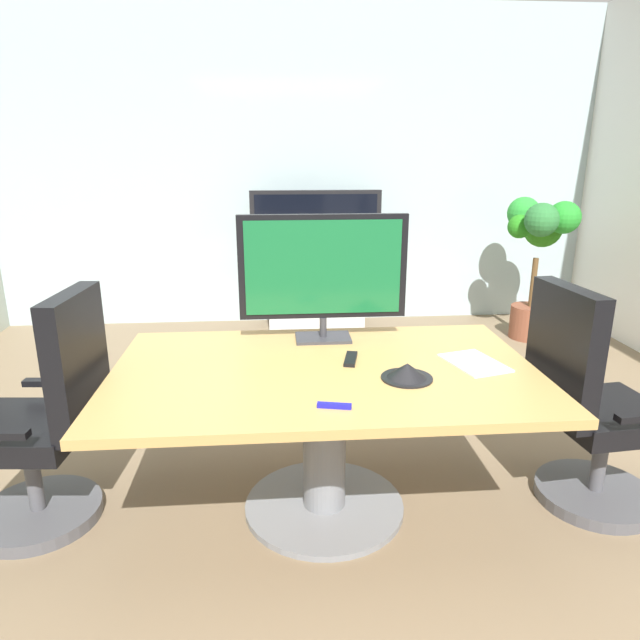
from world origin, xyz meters
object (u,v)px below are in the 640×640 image
at_px(conference_table, 324,406).
at_px(remote_control, 351,359).
at_px(office_chair_left, 47,431).
at_px(conference_phone, 407,372).
at_px(tv_monitor, 324,270).
at_px(potted_plant, 539,244).
at_px(office_chair_right, 588,417).
at_px(wall_display_unit, 316,283).

distance_m(conference_table, remote_control, 0.25).
relative_size(office_chair_left, conference_phone, 4.95).
bearing_deg(remote_control, conference_table, -134.37).
xyz_separation_m(conference_table, tv_monitor, (0.03, 0.41, 0.54)).
height_order(tv_monitor, potted_plant, tv_monitor).
bearing_deg(conference_phone, potted_plant, 55.54).
bearing_deg(potted_plant, office_chair_right, -109.40).
xyz_separation_m(office_chair_right, wall_display_unit, (-1.06, 2.93, -0.01)).
relative_size(office_chair_right, tv_monitor, 1.30).
bearing_deg(conference_phone, conference_table, 156.22).
height_order(tv_monitor, remote_control, tv_monitor).
xyz_separation_m(tv_monitor, remote_control, (0.10, -0.33, -0.35)).
height_order(wall_display_unit, potted_plant, wall_display_unit).
bearing_deg(conference_table, office_chair_right, -2.12).
xyz_separation_m(office_chair_left, wall_display_unit, (1.42, 2.87, -0.01)).
bearing_deg(tv_monitor, remote_control, -73.56).
xyz_separation_m(office_chair_left, remote_control, (1.37, 0.06, 0.28)).
bearing_deg(potted_plant, remote_control, -130.13).
distance_m(tv_monitor, conference_phone, 0.72).
relative_size(potted_plant, conference_phone, 5.71).
xyz_separation_m(office_chair_left, office_chair_right, (2.48, -0.06, 0.00)).
xyz_separation_m(conference_table, wall_display_unit, (0.18, 2.88, -0.10)).
xyz_separation_m(conference_table, conference_phone, (0.34, -0.15, 0.22)).
xyz_separation_m(office_chair_right, remote_control, (-1.11, 0.13, 0.28)).
height_order(conference_table, conference_phone, conference_phone).
bearing_deg(wall_display_unit, conference_table, -93.51).
relative_size(office_chair_left, tv_monitor, 1.30).
bearing_deg(conference_phone, office_chair_right, 6.52).
height_order(potted_plant, remote_control, potted_plant).
distance_m(wall_display_unit, conference_phone, 3.05).
height_order(potted_plant, conference_phone, potted_plant).
bearing_deg(office_chair_left, office_chair_right, 93.30).
bearing_deg(conference_table, conference_phone, -23.78).
height_order(wall_display_unit, remote_control, wall_display_unit).
bearing_deg(potted_plant, conference_phone, -124.46).
relative_size(conference_table, wall_display_unit, 1.44).
bearing_deg(conference_table, potted_plant, 49.08).
bearing_deg(conference_table, wall_display_unit, 86.49).
relative_size(office_chair_right, remote_control, 6.41).
bearing_deg(conference_table, remote_control, 32.89).
bearing_deg(tv_monitor, conference_table, -94.41).
relative_size(conference_phone, remote_control, 1.29).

